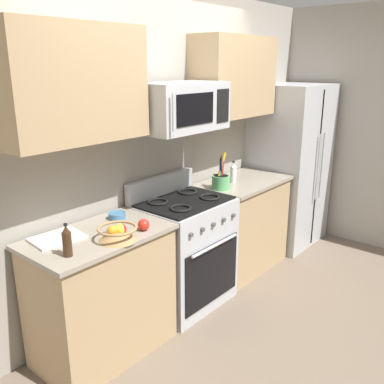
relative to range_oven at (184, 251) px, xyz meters
The scene contains 17 objects.
ground_plane 0.78m from the range_oven, 90.00° to the right, with size 16.00×16.00×0.00m, color #6B5B4C.
wall_back 0.90m from the range_oven, 90.00° to the left, with size 8.00×0.10×2.60m, color #9E998E.
counter_left 0.88m from the range_oven, behind, with size 0.97×0.58×0.91m.
range_oven is the anchor object (origin of this frame).
counter_right 0.87m from the range_oven, ahead, with size 0.96×0.58×0.91m.
refrigerator 1.84m from the range_oven, ahead, with size 0.85×0.70×1.79m.
wall_right 2.54m from the range_oven, 14.94° to the right, with size 0.10×8.00×2.60m, color #9E998E.
microwave 1.20m from the range_oven, 90.04° to the left, with size 0.75×0.44×0.37m.
upper_cabinets_left 1.66m from the range_oven, behind, with size 0.96×0.34×0.72m.
upper_cabinets_right 1.66m from the range_oven, ahead, with size 0.95×0.34×0.72m.
utensil_crock 0.72m from the range_oven, ahead, with size 0.16×0.16×0.33m.
fruit_basket 1.00m from the range_oven, 167.95° to the right, with size 0.26×0.26×0.11m.
apple_loose 0.82m from the range_oven, 163.43° to the right, with size 0.08×0.08×0.08m, color red.
cutting_board 1.19m from the range_oven, behind, with size 0.32×0.24×0.02m, color silver.
bottle_vinegar 0.93m from the range_oven, ahead, with size 0.06×0.06×0.21m.
bottle_soy 1.32m from the range_oven, behind, with size 0.06×0.06×0.21m.
prep_bowl 0.77m from the range_oven, 168.50° to the left, with size 0.13×0.13×0.05m.
Camera 1 is at (-2.48, -1.55, 2.00)m, focal length 39.71 mm.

